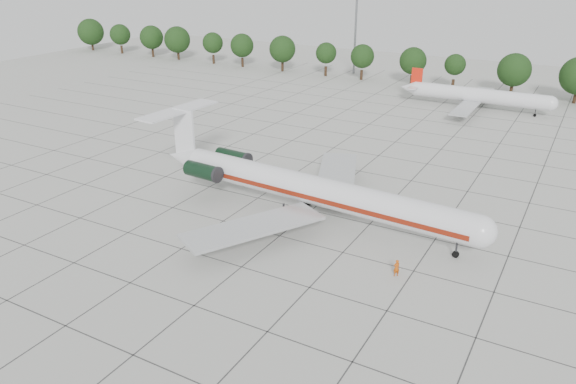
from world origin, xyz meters
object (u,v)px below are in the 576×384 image
Objects in this scene: main_airliner at (301,186)px; floodlight_mast at (356,19)px; bg_airliner_c at (478,96)px; ground_crew at (396,268)px.

main_airliner is 91.16m from floodlight_mast.
floodlight_mast reaches higher than main_airliner.
main_airliner reaches higher than bg_airliner_c.
main_airliner is at bearing -97.37° from bg_airliner_c.
main_airliner is 63.50m from bg_airliner_c.
floodlight_mast is (-44.69, 93.78, 13.35)m from ground_crew.
main_airliner reaches higher than ground_crew.
ground_crew is 104.73m from floodlight_mast.
bg_airliner_c is (-7.20, 71.07, 1.98)m from ground_crew.
ground_crew is 71.46m from bg_airliner_c.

